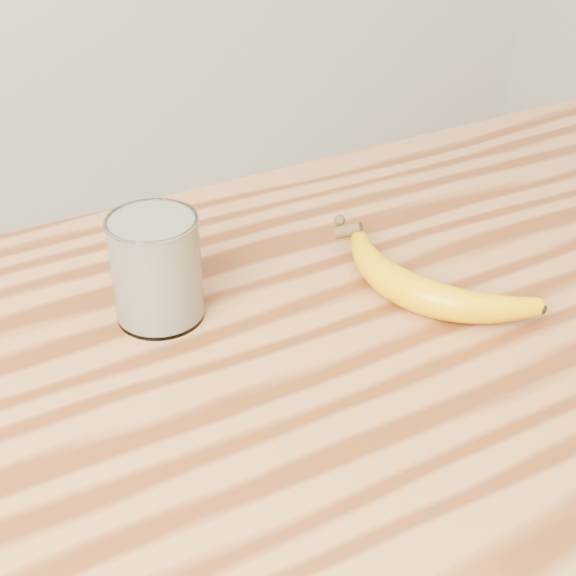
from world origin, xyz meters
TOP-DOWN VIEW (x-y plane):
  - table at (0.00, 0.00)m, footprint 1.20×0.80m
  - smoothie_glass at (-0.27, 0.15)m, footprint 0.09×0.09m
  - banana at (-0.03, 0.03)m, footprint 0.23×0.34m

SIDE VIEW (x-z plane):
  - table at x=0.00m, z-range 0.32..1.22m
  - banana at x=-0.03m, z-range 0.90..0.94m
  - smoothie_glass at x=-0.27m, z-range 0.90..1.01m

